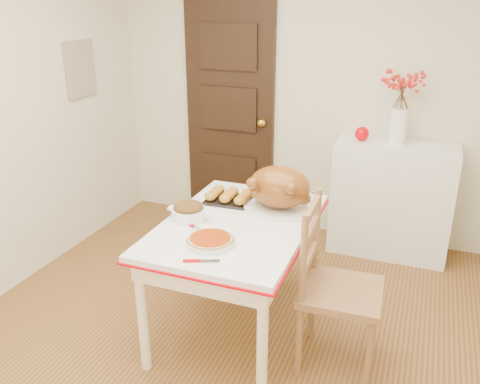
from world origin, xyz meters
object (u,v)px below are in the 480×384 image
at_px(sideboard, 391,199).
at_px(chair_oak, 342,288).
at_px(turkey_platter, 279,189).
at_px(pumpkin_pie, 210,240).
at_px(kitchen_table, 237,276).

distance_m(sideboard, chair_oak, 1.57).
distance_m(sideboard, turkey_platter, 1.42).
distance_m(chair_oak, turkey_platter, 0.73).
xyz_separation_m(sideboard, chair_oak, (-0.13, -1.56, 0.03)).
bearing_deg(sideboard, pumpkin_pie, -115.31).
xyz_separation_m(kitchen_table, turkey_platter, (0.19, 0.26, 0.53)).
distance_m(chair_oak, pumpkin_pie, 0.80).
distance_m(kitchen_table, pumpkin_pie, 0.53).
height_order(kitchen_table, chair_oak, chair_oak).
bearing_deg(chair_oak, pumpkin_pie, 105.07).
relative_size(kitchen_table, turkey_platter, 2.76).
bearing_deg(kitchen_table, sideboard, 60.89).
xyz_separation_m(sideboard, turkey_platter, (-0.63, -1.20, 0.44)).
relative_size(chair_oak, turkey_platter, 2.20).
relative_size(turkey_platter, pumpkin_pie, 1.74).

